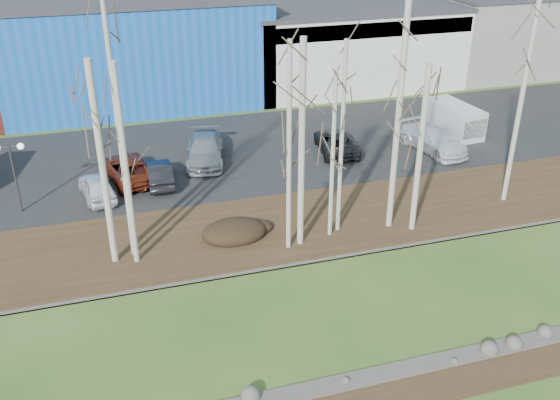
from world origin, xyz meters
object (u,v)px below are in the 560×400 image
object	(u,v)px
car_0	(97,187)
van_white	(456,120)
car_3	(205,150)
car_2	(129,168)
car_1	(160,173)
car_5	(434,140)
car_4	(336,142)
street_lamp	(11,159)

from	to	relation	value
car_0	van_white	size ratio (longest dim) A/B	0.82
car_0	car_3	size ratio (longest dim) A/B	0.73
car_2	car_3	world-z (taller)	car_3
car_0	car_2	world-z (taller)	car_2
car_1	car_5	size ratio (longest dim) A/B	0.75
car_4	car_5	world-z (taller)	car_5
car_2	car_4	xyz separation A→B (m)	(13.33, 0.47, -0.03)
car_2	car_3	size ratio (longest dim) A/B	0.95
car_2	car_4	bearing A→B (deg)	169.58
street_lamp	car_3	bearing A→B (deg)	25.33
car_4	car_5	distance (m)	6.39
car_3	van_white	xyz separation A→B (m)	(17.69, -0.21, 0.23)
car_1	street_lamp	bearing A→B (deg)	11.97
street_lamp	car_1	size ratio (longest dim) A/B	0.96
car_0	car_5	bearing A→B (deg)	172.05
car_0	car_4	world-z (taller)	car_4
car_2	car_1	bearing A→B (deg)	134.17
car_0	car_2	distance (m)	2.71
car_4	van_white	distance (m)	9.24
van_white	car_5	bearing A→B (deg)	-147.32
street_lamp	car_5	size ratio (longest dim) A/B	0.72
car_3	car_5	xyz separation A→B (m)	(14.64, -2.62, -0.01)
car_2	van_white	bearing A→B (deg)	170.47
car_0	car_3	distance (m)	7.50
car_3	van_white	distance (m)	17.69
car_0	car_4	distance (m)	15.41
car_5	van_white	size ratio (longest dim) A/B	1.11
street_lamp	car_2	world-z (taller)	street_lamp
street_lamp	car_1	distance (m)	8.02
car_3	van_white	size ratio (longest dim) A/B	1.13
car_0	car_1	bearing A→B (deg)	-176.51
car_0	van_white	world-z (taller)	van_white
street_lamp	van_white	size ratio (longest dim) A/B	0.80
car_3	van_white	bearing A→B (deg)	11.34
car_3	street_lamp	bearing A→B (deg)	-148.81
van_white	car_4	bearing A→B (deg)	178.63
street_lamp	car_3	world-z (taller)	street_lamp
car_1	car_3	world-z (taller)	car_3
street_lamp	car_0	size ratio (longest dim) A/B	0.98
van_white	car_0	bearing A→B (deg)	-178.36
car_0	car_1	size ratio (longest dim) A/B	0.98
street_lamp	car_4	distance (m)	19.56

